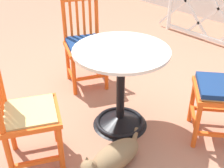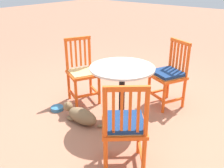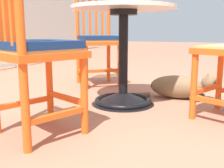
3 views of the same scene
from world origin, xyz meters
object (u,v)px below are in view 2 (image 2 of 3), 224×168
orange_chair_by_planter (169,75)px  cafe_table (122,101)px  pet_water_bowl (57,108)px  orange_chair_facing_out (124,126)px  tabby_cat (80,115)px  orange_chair_tucked_in (82,73)px

orange_chair_by_planter → cafe_table: bearing=-15.7°
cafe_table → pet_water_bowl: bearing=-69.3°
orange_chair_facing_out → orange_chair_by_planter: (-1.41, -0.29, 0.00)m
orange_chair_by_planter → tabby_cat: orange_chair_by_planter is taller
cafe_table → orange_chair_facing_out: bearing=38.5°
cafe_table → tabby_cat: cafe_table is taller
cafe_table → orange_chair_by_planter: orange_chair_by_planter is taller
orange_chair_tucked_in → pet_water_bowl: (0.44, -0.07, -0.41)m
orange_chair_facing_out → tabby_cat: bearing=-108.4°
orange_chair_facing_out → pet_water_bowl: bearing=-102.8°
cafe_table → orange_chair_by_planter: size_ratio=0.83×
tabby_cat → pet_water_bowl: tabby_cat is taller
pet_water_bowl → orange_chair_by_planter: bearing=135.6°
tabby_cat → orange_chair_tucked_in: bearing=-138.8°
orange_chair_by_planter → pet_water_bowl: (1.10, -1.07, -0.42)m
orange_chair_tucked_in → orange_chair_by_planter: bearing=123.2°
orange_chair_by_planter → tabby_cat: bearing=-28.8°
orange_chair_tucked_in → tabby_cat: 0.69m
orange_chair_by_planter → pet_water_bowl: size_ratio=5.36×
orange_chair_facing_out → tabby_cat: size_ratio=1.26×
orange_chair_facing_out → orange_chair_tucked_in: (-0.75, -1.29, -0.01)m
orange_chair_by_planter → orange_chair_tucked_in: same height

